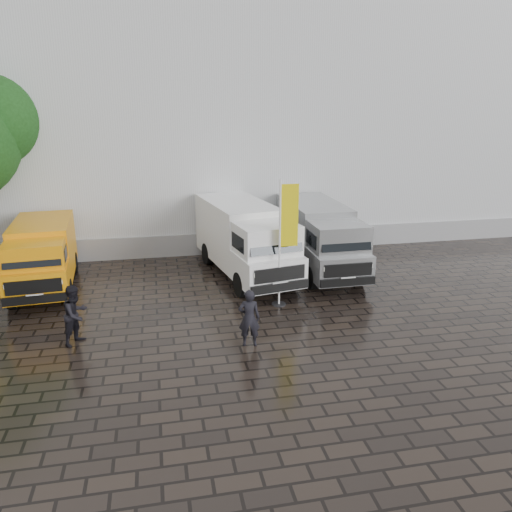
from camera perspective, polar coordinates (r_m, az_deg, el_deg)
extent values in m
plane|color=black|center=(16.34, 2.18, -7.56)|extent=(120.00, 120.00, 0.00)
cube|color=silver|center=(30.91, -1.14, 15.69)|extent=(44.00, 16.00, 12.00)
cube|color=gray|center=(23.89, 2.40, 1.83)|extent=(44.00, 0.15, 1.00)
cylinder|color=black|center=(17.68, 2.62, -5.50)|extent=(0.50, 0.50, 0.04)
cylinder|color=white|center=(16.95, 2.72, 1.36)|extent=(0.07, 0.07, 4.44)
cube|color=yellow|center=(16.79, 3.86, 4.63)|extent=(0.60, 0.03, 2.13)
cube|color=black|center=(24.70, 12.33, 1.94)|extent=(0.68, 0.68, 0.99)
imported|color=black|center=(14.52, -0.79, -7.09)|extent=(0.69, 0.51, 1.74)
imported|color=black|center=(15.58, -19.89, -6.30)|extent=(1.06, 1.11, 1.81)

